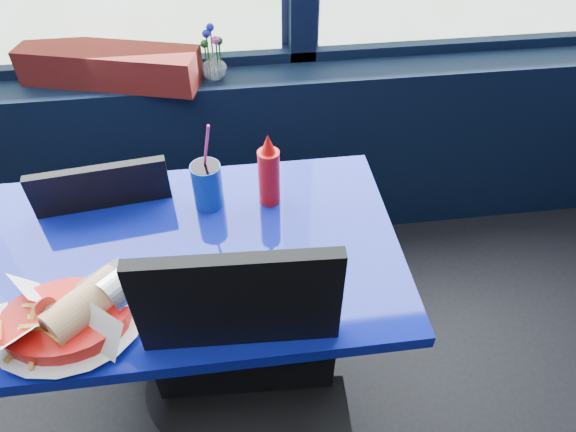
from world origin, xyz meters
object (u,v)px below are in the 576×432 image
(flower_vase, at_px, (214,62))
(ketchup_bottle, at_px, (269,173))
(chair_near_back, at_px, (132,234))
(food_basket, at_px, (68,317))
(planter_box, at_px, (110,66))
(near_table, at_px, (186,293))
(soda_cup, at_px, (207,184))
(chair_near_front, at_px, (253,423))

(flower_vase, xyz_separation_m, ketchup_bottle, (0.14, -0.66, -0.01))
(chair_near_back, distance_m, food_basket, 0.61)
(planter_box, relative_size, food_basket, 1.77)
(near_table, xyz_separation_m, soda_cup, (0.09, 0.18, 0.25))
(planter_box, bearing_deg, flower_vase, 13.09)
(chair_near_front, xyz_separation_m, planter_box, (-0.41, 1.27, 0.28))
(chair_near_back, height_order, soda_cup, soda_cup)
(chair_near_back, distance_m, planter_box, 0.64)
(near_table, bearing_deg, flower_vase, 81.14)
(ketchup_bottle, xyz_separation_m, soda_cup, (-0.18, 0.01, -0.03))
(near_table, height_order, flower_vase, flower_vase)
(chair_near_front, xyz_separation_m, chair_near_back, (-0.36, 0.75, -0.08))
(food_basket, bearing_deg, soda_cup, 30.93)
(planter_box, height_order, soda_cup, soda_cup)
(ketchup_bottle, bearing_deg, soda_cup, 176.51)
(near_table, distance_m, flower_vase, 0.89)
(chair_near_back, distance_m, ketchup_bottle, 0.60)
(planter_box, distance_m, ketchup_bottle, 0.85)
(planter_box, height_order, ketchup_bottle, ketchup_bottle)
(food_basket, xyz_separation_m, soda_cup, (0.33, 0.39, 0.03))
(near_table, relative_size, chair_near_front, 1.17)
(planter_box, xyz_separation_m, food_basket, (0.02, -1.06, -0.08))
(near_table, height_order, soda_cup, soda_cup)
(planter_box, xyz_separation_m, ketchup_bottle, (0.52, -0.68, -0.01))
(ketchup_bottle, height_order, soda_cup, soda_cup)
(planter_box, bearing_deg, chair_near_front, -56.40)
(chair_near_front, bearing_deg, ketchup_bottle, 82.74)
(chair_near_back, bearing_deg, food_basket, 79.23)
(food_basket, bearing_deg, near_table, 22.90)
(ketchup_bottle, bearing_deg, flower_vase, 101.85)
(near_table, bearing_deg, food_basket, -137.58)
(ketchup_bottle, bearing_deg, chair_near_front, -100.05)
(chair_near_front, distance_m, ketchup_bottle, 0.66)
(near_table, xyz_separation_m, ketchup_bottle, (0.27, 0.17, 0.29))
(chair_near_front, relative_size, soda_cup, 3.52)
(chair_near_front, height_order, food_basket, chair_near_front)
(food_basket, height_order, ketchup_bottle, ketchup_bottle)
(chair_near_front, height_order, soda_cup, soda_cup)
(chair_near_back, distance_m, flower_vase, 0.70)
(near_table, bearing_deg, soda_cup, 63.02)
(flower_vase, distance_m, ketchup_bottle, 0.68)
(chair_near_front, relative_size, planter_box, 1.56)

